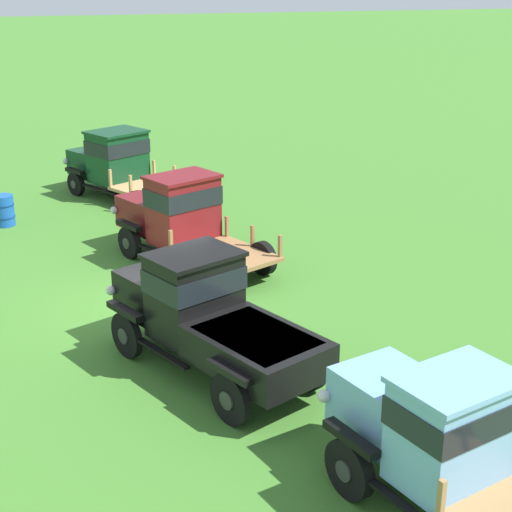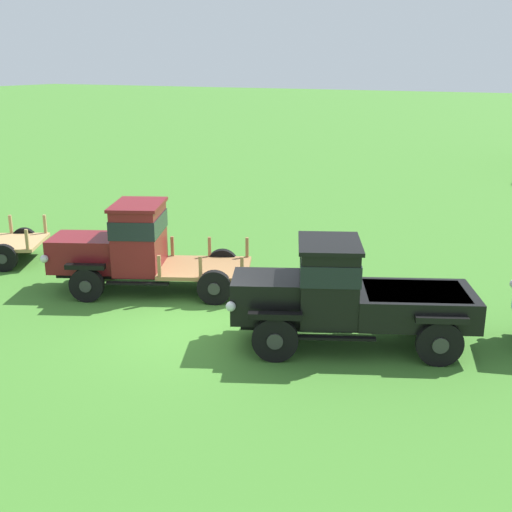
{
  "view_description": "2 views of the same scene",
  "coord_description": "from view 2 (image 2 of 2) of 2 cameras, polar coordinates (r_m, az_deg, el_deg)",
  "views": [
    {
      "loc": [
        15.97,
        -2.3,
        7.07
      ],
      "look_at": [
        0.12,
        2.52,
        1.0
      ],
      "focal_mm": 55.0,
      "sensor_mm": 36.0,
      "label": 1
    },
    {
      "loc": [
        7.13,
        -11.07,
        5.65
      ],
      "look_at": [
        0.12,
        2.52,
        1.0
      ],
      "focal_mm": 45.0,
      "sensor_mm": 36.0,
      "label": 2
    }
  ],
  "objects": [
    {
      "name": "vintage_truck_second_in_line",
      "position": [
        16.55,
        -11.01,
        0.83
      ],
      "size": [
        5.32,
        3.6,
        2.28
      ],
      "color": "black",
      "rests_on": "ground"
    },
    {
      "name": "ground_plane",
      "position": [
        14.33,
        -5.09,
        -6.38
      ],
      "size": [
        240.0,
        240.0,
        0.0
      ],
      "primitive_type": "plane",
      "color": "#3D7528"
    },
    {
      "name": "vintage_truck_midrow_center",
      "position": [
        13.19,
        7.95,
        -3.34
      ],
      "size": [
        5.15,
        3.49,
        2.22
      ],
      "color": "black",
      "rests_on": "ground"
    }
  ]
}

